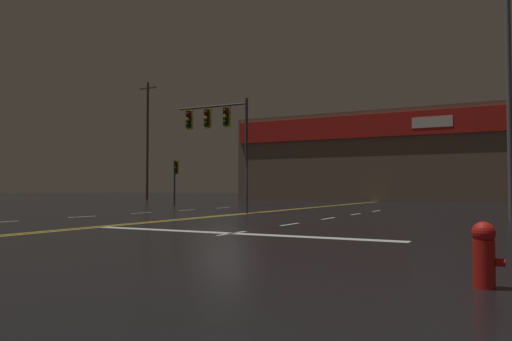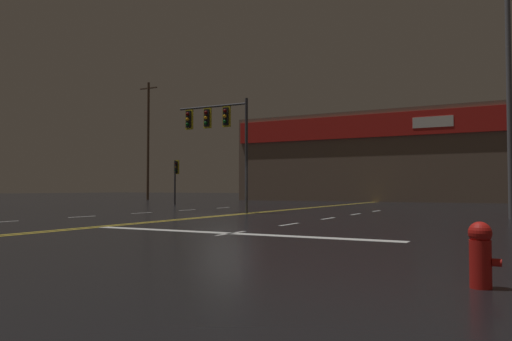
{
  "view_description": "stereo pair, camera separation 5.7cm",
  "coord_description": "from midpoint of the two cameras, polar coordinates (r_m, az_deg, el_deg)",
  "views": [
    {
      "loc": [
        11.06,
        -18.14,
        1.13
      ],
      "look_at": [
        0.0,
        2.75,
        2.0
      ],
      "focal_mm": 35.0,
      "sensor_mm": 36.0,
      "label": 1
    },
    {
      "loc": [
        11.11,
        -18.11,
        1.13
      ],
      "look_at": [
        0.0,
        2.75,
        2.0
      ],
      "focal_mm": 35.0,
      "sensor_mm": 36.0,
      "label": 2
    }
  ],
  "objects": [
    {
      "name": "streetlight_near_left",
      "position": [
        21.76,
        26.8,
        12.79
      ],
      "size": [
        0.56,
        0.56,
        10.57
      ],
      "color": "#59595E",
      "rests_on": "ground"
    },
    {
      "name": "utility_pole_row",
      "position": [
        42.98,
        8.37,
        4.15
      ],
      "size": [
        46.2,
        0.26,
        12.21
      ],
      "color": "#4C3828",
      "rests_on": "ground"
    },
    {
      "name": "traffic_signal_median",
      "position": [
        24.05,
        -4.63,
        5.17
      ],
      "size": [
        3.84,
        0.36,
        5.35
      ],
      "color": "#38383D",
      "rests_on": "ground"
    },
    {
      "name": "ground_plane",
      "position": [
        21.27,
        -3.56,
        -5.15
      ],
      "size": [
        200.0,
        200.0,
        0.0
      ],
      "primitive_type": "plane",
      "color": "black"
    },
    {
      "name": "building_backdrop",
      "position": [
        49.25,
        14.85,
        1.34
      ],
      "size": [
        27.34,
        10.23,
        8.03
      ],
      "color": "brown",
      "rests_on": "ground"
    },
    {
      "name": "fire_hydrant",
      "position": [
        6.31,
        24.38,
        -8.58
      ],
      "size": [
        0.35,
        0.26,
        0.76
      ],
      "color": "red",
      "rests_on": "ground"
    },
    {
      "name": "road_markings",
      "position": [
        19.74,
        -3.48,
        -5.38
      ],
      "size": [
        13.62,
        60.0,
        0.01
      ],
      "color": "gold",
      "rests_on": "ground"
    },
    {
      "name": "traffic_signal_corner_northwest",
      "position": [
        35.66,
        -9.24,
        -0.18
      ],
      "size": [
        0.42,
        0.36,
        3.16
      ],
      "color": "#38383D",
      "rests_on": "ground"
    }
  ]
}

